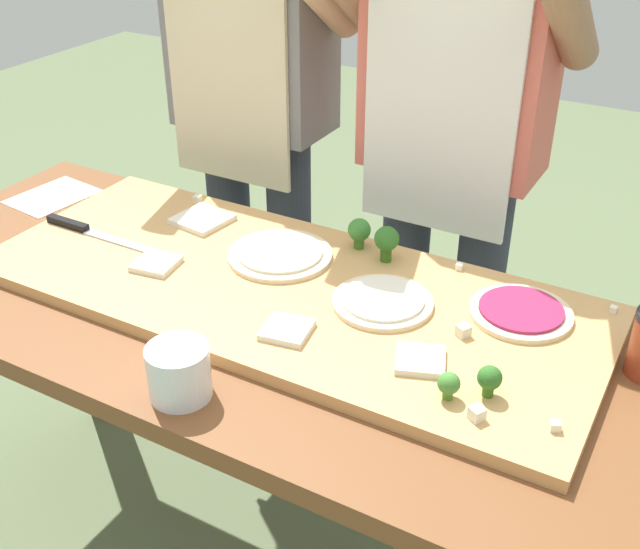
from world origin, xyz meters
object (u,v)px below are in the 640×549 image
Objects in this scene: cook_left at (251,90)px; recipe_note at (53,196)px; pizza_slice_center at (287,330)px; broccoli_floret_front_mid at (449,384)px; pizza_whole_cheese_artichoke at (280,254)px; broccoli_floret_back_mid at (387,240)px; pizza_whole_white_garlic at (383,301)px; cheese_crumble_e at (459,267)px; cheese_crumble_d at (198,199)px; chefs_knife at (85,229)px; pizza_slice_near_left at (420,360)px; cheese_crumble_f at (477,414)px; pizza_slice_far_right at (202,219)px; flour_cup at (179,375)px; prep_table at (262,359)px; pizza_whole_beet_magenta at (521,312)px; pizza_slice_far_left at (157,263)px; broccoli_floret_center_left at (359,231)px; cheese_crumble_b at (555,426)px; cook_right at (453,126)px; cheese_crumble_a at (613,310)px; cheese_crumble_c at (463,331)px; broccoli_floret_center_right at (490,379)px.

recipe_note is at bearing -126.48° from cook_left.
pizza_slice_center is 0.31m from broccoli_floret_front_mid.
pizza_whole_cheese_artichoke is 0.22m from broccoli_floret_back_mid.
cheese_crumble_e is (0.08, 0.19, -0.00)m from pizza_whole_white_garlic.
cheese_crumble_d is at bearing 16.71° from recipe_note.
cheese_crumble_d is at bearing 62.75° from chefs_knife.
cheese_crumble_f reaches higher than pizza_slice_near_left.
flour_cup is (0.31, -0.47, 0.01)m from pizza_slice_far_right.
cheese_crumble_f is 1.14m from cook_left.
cook_left is (-0.69, 0.31, 0.17)m from cheese_crumble_e.
pizza_slice_center is (0.10, -0.07, 0.15)m from prep_table.
pizza_slice_far_right is at bearing 178.55° from pizza_whole_beet_magenta.
cheese_crumble_d is (-0.69, 0.31, 0.00)m from pizza_slice_near_left.
broccoli_floret_back_mid is (0.39, 0.24, 0.04)m from pizza_slice_far_left.
pizza_whole_beet_magenta is 11.18× the size of cheese_crumble_d.
pizza_slice_near_left is at bearing -48.49° from broccoli_floret_center_left.
cook_left reaches higher than broccoli_floret_center_left.
cheese_crumble_d reaches higher than pizza_slice_far_left.
chefs_knife reaches higher than cheese_crumble_e.
pizza_slice_far_right is 0.43m from recipe_note.
broccoli_floret_back_mid is at bearing 142.36° from cheese_crumble_b.
pizza_whole_beet_magenta is 0.18m from cheese_crumble_e.
cheese_crumble_a is at bearing -35.24° from cook_right.
cheese_crumble_a is at bearing 11.04° from pizza_whole_cheese_artichoke.
cheese_crumble_e is 0.64× the size of cheese_crumble_f.
prep_table is 1.02× the size of cook_right.
broccoli_floret_back_mid is at bearing 31.86° from pizza_slice_far_left.
cheese_crumble_b is at bearing -35.11° from broccoli_floret_center_left.
cheese_crumble_a is 0.36m from cheese_crumble_b.
broccoli_floret_front_mid is at bearing -176.85° from cheese_crumble_b.
pizza_whole_beet_magenta is 0.17m from cheese_crumble_a.
broccoli_floret_front_mid reaches higher than recipe_note.
pizza_slice_far_right is at bearing 156.63° from cheese_crumble_f.
recipe_note is 0.11× the size of cook_left.
chefs_knife reaches higher than cheese_crumble_b.
broccoli_floret_back_mid is at bearing 143.01° from cheese_crumble_c.
flour_cup is at bearing -132.57° from pizza_whole_beet_magenta.
broccoli_floret_front_mid reaches higher than pizza_slice_center.
chefs_knife is 0.25m from pizza_slice_far_right.
pizza_whole_cheese_artichoke is 2.84× the size of broccoli_floret_back_mid.
cheese_crumble_b is at bearing -13.69° from broccoli_floret_center_right.
recipe_note is (-0.47, 0.17, -0.03)m from pizza_slice_far_left.
broccoli_floret_center_left reaches higher than recipe_note.
broccoli_floret_front_mid is (0.46, -0.25, 0.02)m from pizza_whole_cheese_artichoke.
broccoli_floret_front_mid is at bearing -46.99° from broccoli_floret_center_left.
broccoli_floret_front_mid is 1.08m from cook_left.
pizza_slice_far_left is at bearing 176.29° from pizza_slice_near_left.
cook_left is at bearing 145.82° from broccoli_floret_center_left.
cheese_crumble_c is at bearing 44.48° from flour_cup.
chefs_knife is at bearing 171.25° from broccoli_floret_front_mid.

